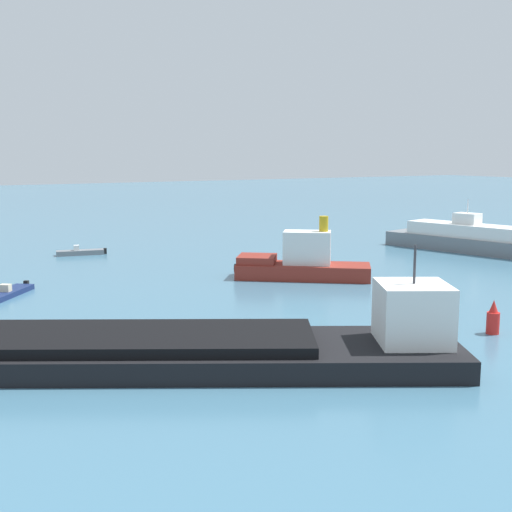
# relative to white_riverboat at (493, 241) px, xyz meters

# --- Properties ---
(white_riverboat) EXTENTS (8.68, 22.77, 5.26)m
(white_riverboat) POSITION_rel_white_riverboat_xyz_m (0.00, 0.00, 0.00)
(white_riverboat) COLOR slate
(white_riverboat) RESTS_ON ground
(fishing_skiff) EXTENTS (4.82, 2.11, 0.97)m
(fishing_skiff) POSITION_rel_white_riverboat_xyz_m (-34.91, 20.29, -1.03)
(fishing_skiff) COLOR slate
(fishing_skiff) RESTS_ON ground
(small_motorboat) EXTENTS (4.14, 4.62, 0.86)m
(small_motorboat) POSITION_rel_white_riverboat_xyz_m (-44.46, 4.50, -1.08)
(small_motorboat) COLOR navy
(small_motorboat) RESTS_ON ground
(cargo_barge) EXTENTS (33.77, 23.02, 5.66)m
(cargo_barge) POSITION_rel_white_riverboat_xyz_m (-43.77, -13.66, -0.43)
(cargo_barge) COLOR black
(cargo_barge) RESTS_ON ground
(tugboat) EXTENTS (10.26, 9.06, 4.98)m
(tugboat) POSITION_rel_white_riverboat_xyz_m (-23.40, -0.76, -0.02)
(tugboat) COLOR maroon
(tugboat) RESTS_ON ground
(channel_buoy_red) EXTENTS (0.70, 0.70, 1.90)m
(channel_buoy_red) POSITION_rel_white_riverboat_xyz_m (-23.52, -19.41, -0.48)
(channel_buoy_red) COLOR red
(channel_buoy_red) RESTS_ON ground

